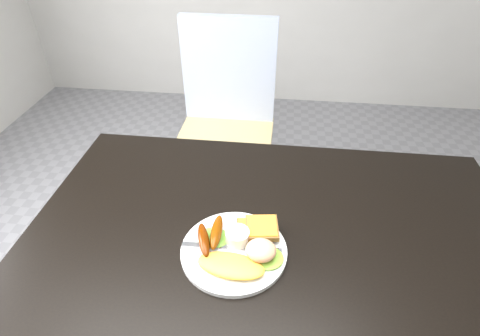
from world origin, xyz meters
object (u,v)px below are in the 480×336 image
(dining_table, at_px, (272,243))
(plate, at_px, (234,251))
(dining_chair, at_px, (224,143))
(person, at_px, (200,142))

(dining_table, relative_size, plate, 4.97)
(dining_chair, distance_m, plate, 0.96)
(dining_table, bearing_deg, person, 121.01)
(dining_chair, height_order, person, person)
(person, distance_m, plate, 0.54)
(dining_table, relative_size, person, 0.85)
(dining_table, xyz_separation_m, person, (-0.27, 0.45, -0.02))
(dining_chair, height_order, plate, plate)
(dining_chair, relative_size, plate, 1.82)
(dining_chair, bearing_deg, plate, -78.95)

